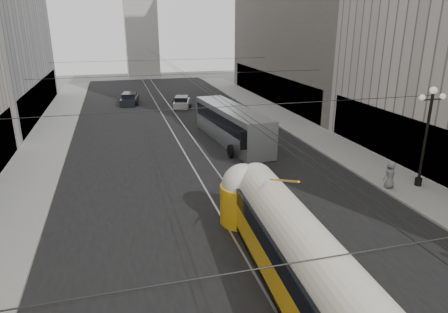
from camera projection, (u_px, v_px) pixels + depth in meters
road at (186, 141)px, 35.98m from camera, size 20.00×85.00×0.02m
sidewalk_left at (49, 140)px, 36.15m from camera, size 4.00×72.00×0.15m
sidewalk_right at (292, 123)px, 42.16m from camera, size 4.00×72.00×0.15m
rail_left at (178, 142)px, 35.79m from camera, size 0.12×85.00×0.04m
rail_right at (194, 140)px, 36.17m from camera, size 0.12×85.00×0.04m
lamppost_right_mid at (427, 132)px, 24.69m from camera, size 1.86×0.44×6.37m
catenary at (188, 76)px, 33.21m from camera, size 25.00×72.00×0.23m
streetcar at (301, 258)px, 15.23m from camera, size 3.02×15.15×3.30m
city_bus at (232, 123)px, 35.18m from camera, size 3.83×12.50×3.12m
sedan_white_far at (182, 102)px, 50.08m from camera, size 2.76×4.61×1.36m
sedan_dark_far at (130, 99)px, 51.96m from camera, size 2.70×4.92×1.47m
pedestrian_sidewalk_right at (390, 175)px, 25.18m from camera, size 0.91×0.63×1.73m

